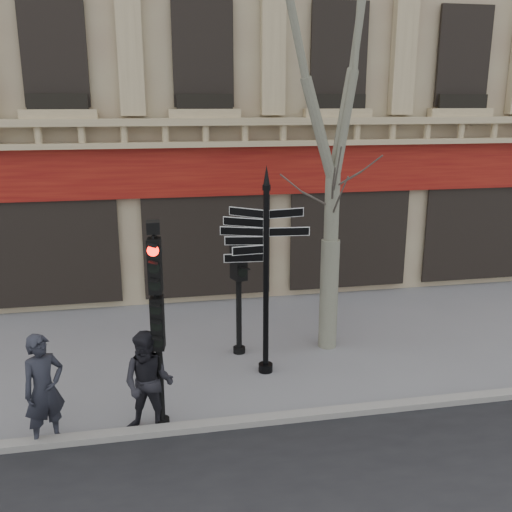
% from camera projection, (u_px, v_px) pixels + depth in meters
% --- Properties ---
extents(ground, '(80.00, 80.00, 0.00)m').
position_uv_depth(ground, '(236.00, 386.00, 11.08)').
color(ground, slate).
rests_on(ground, ground).
extents(kerb, '(80.00, 0.25, 0.12)m').
position_uv_depth(kerb, '(249.00, 421.00, 9.74)').
color(kerb, gray).
rests_on(kerb, ground).
extents(fingerpost, '(2.15, 2.15, 4.21)m').
position_uv_depth(fingerpost, '(266.00, 237.00, 10.93)').
color(fingerpost, black).
rests_on(fingerpost, ground).
extents(traffic_signal_main, '(0.43, 0.33, 3.55)m').
position_uv_depth(traffic_signal_main, '(157.00, 301.00, 9.15)').
color(traffic_signal_main, black).
rests_on(traffic_signal_main, ground).
extents(traffic_signal_secondary, '(0.54, 0.46, 2.75)m').
position_uv_depth(traffic_signal_secondary, '(239.00, 269.00, 12.04)').
color(traffic_signal_secondary, black).
rests_on(traffic_signal_secondary, ground).
extents(plane_tree, '(3.59, 3.59, 9.54)m').
position_uv_depth(plane_tree, '(338.00, 30.00, 11.12)').
color(plane_tree, gray).
rests_on(plane_tree, ground).
extents(pedestrian_a, '(0.82, 0.76, 1.87)m').
position_uv_depth(pedestrian_a, '(44.00, 390.00, 9.00)').
color(pedestrian_a, '#20212B').
rests_on(pedestrian_a, ground).
extents(pedestrian_b, '(1.03, 0.91, 1.78)m').
position_uv_depth(pedestrian_b, '(149.00, 383.00, 9.31)').
color(pedestrian_b, black).
rests_on(pedestrian_b, ground).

